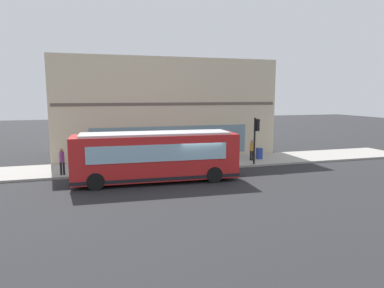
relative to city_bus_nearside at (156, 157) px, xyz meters
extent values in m
plane|color=#262628|center=(-0.41, -2.56, -1.55)|extent=(120.00, 120.00, 0.00)
cube|color=#9E9991|center=(4.44, -2.56, -1.48)|extent=(4.50, 40.00, 0.15)
cube|color=beige|center=(10.27, -2.56, 2.64)|extent=(7.17, 18.79, 8.39)
cube|color=brown|center=(6.84, -2.56, 3.06)|extent=(0.36, 18.41, 0.24)
cube|color=slate|center=(6.74, -2.56, 0.05)|extent=(0.12, 13.15, 2.40)
cube|color=red|center=(0.00, -0.02, 0.05)|extent=(2.97, 10.11, 2.70)
cube|color=silver|center=(0.00, -0.02, 1.46)|extent=(2.54, 9.09, 0.12)
cube|color=#8CB2C6|center=(0.23, 4.96, 0.50)|extent=(2.20, 0.18, 1.20)
cube|color=#8CB2C6|center=(1.27, -0.07, 0.45)|extent=(0.44, 8.19, 1.00)
cube|color=#8CB2C6|center=(-1.27, 0.04, 0.45)|extent=(0.44, 8.19, 1.00)
cube|color=black|center=(0.00, -0.02, -1.12)|extent=(3.01, 10.15, 0.20)
cylinder|color=black|center=(1.32, 3.53, -1.05)|extent=(0.35, 1.01, 1.00)
cylinder|color=black|center=(-0.98, 3.63, -1.05)|extent=(0.35, 1.01, 1.00)
cylinder|color=black|center=(0.99, -3.47, -1.05)|extent=(0.35, 1.01, 1.00)
cylinder|color=black|center=(-1.31, -3.36, -1.05)|extent=(0.35, 1.01, 1.00)
cylinder|color=black|center=(2.54, -7.98, 0.35)|extent=(0.14, 0.14, 3.52)
cube|color=black|center=(2.54, -8.17, 1.56)|extent=(0.32, 0.24, 0.90)
sphere|color=red|center=(2.54, -8.30, 1.84)|extent=(0.20, 0.20, 0.20)
sphere|color=yellow|center=(2.54, -8.30, 1.56)|extent=(0.20, 0.20, 0.20)
sphere|color=green|center=(2.54, -8.30, 1.28)|extent=(0.20, 0.20, 0.20)
cylinder|color=red|center=(5.34, -7.15, -1.13)|extent=(0.24, 0.24, 0.55)
sphere|color=red|center=(5.34, -7.15, -0.77)|extent=(0.22, 0.22, 0.22)
cylinder|color=red|center=(5.34, -7.32, -1.08)|extent=(0.10, 0.12, 0.10)
cylinder|color=red|center=(5.51, -7.15, -1.08)|extent=(0.12, 0.10, 0.10)
cylinder|color=#8C3F8C|center=(5.38, 3.34, -1.00)|extent=(0.14, 0.14, 0.80)
cylinder|color=#8C3F8C|center=(5.22, 3.43, -1.00)|extent=(0.14, 0.14, 0.80)
cylinder|color=#B23338|center=(5.30, 3.39, -0.29)|extent=(0.32, 0.32, 0.63)
sphere|color=#9E704C|center=(5.30, 3.39, 0.14)|extent=(0.22, 0.22, 0.22)
cylinder|color=black|center=(3.96, -8.38, -1.01)|extent=(0.14, 0.14, 0.79)
cylinder|color=black|center=(3.80, -8.47, -1.01)|extent=(0.14, 0.14, 0.79)
cylinder|color=gold|center=(3.88, -8.43, -0.30)|extent=(0.32, 0.32, 0.63)
sphere|color=#9E704C|center=(3.88, -8.43, 0.12)|extent=(0.21, 0.21, 0.21)
cylinder|color=black|center=(2.82, 5.60, -0.98)|extent=(0.14, 0.14, 0.85)
cylinder|color=black|center=(2.84, 5.78, -0.98)|extent=(0.14, 0.14, 0.85)
cylinder|color=#8C3F8C|center=(2.83, 5.69, -0.21)|extent=(0.32, 0.32, 0.67)
sphere|color=#9E704C|center=(2.83, 5.69, 0.24)|extent=(0.23, 0.23, 0.23)
cylinder|color=black|center=(3.94, -6.26, -0.99)|extent=(0.14, 0.14, 0.83)
cylinder|color=black|center=(3.96, -6.44, -0.99)|extent=(0.14, 0.14, 0.83)
cylinder|color=#B23338|center=(3.95, -6.35, -0.25)|extent=(0.32, 0.32, 0.66)
sphere|color=#9E704C|center=(3.95, -6.35, 0.19)|extent=(0.22, 0.22, 0.22)
cube|color=#263F99|center=(4.29, -9.32, -0.95)|extent=(0.44, 0.40, 0.90)
cube|color=#8CB2C6|center=(4.29, -9.53, -0.77)|extent=(0.35, 0.03, 0.30)
camera|label=1|loc=(-20.40, 3.64, 3.78)|focal=31.74mm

